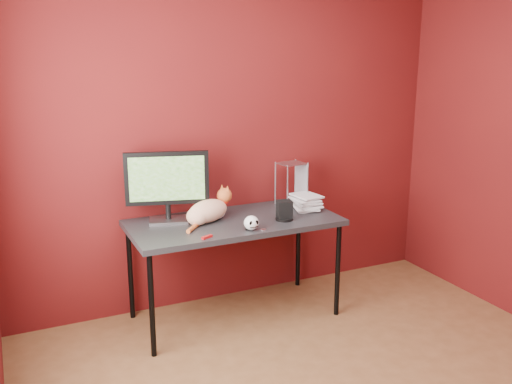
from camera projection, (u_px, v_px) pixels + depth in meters
name	position (u px, v px, depth m)	size (l,w,h in m)	color
room	(370.00, 156.00, 2.77)	(3.52, 3.52, 2.61)	brown
desk	(234.00, 227.00, 4.09)	(1.50, 0.70, 0.75)	black
monitor	(167.00, 183.00, 3.97)	(0.57, 0.25, 0.50)	#A7A6AB
cat	(208.00, 211.00, 4.02)	(0.43, 0.35, 0.24)	orange
skull_mug	(251.00, 223.00, 3.85)	(0.10, 0.10, 0.10)	white
speaker	(284.00, 211.00, 4.07)	(0.13, 0.13, 0.14)	black
book_stack	(297.00, 133.00, 4.21)	(0.23, 0.27, 1.17)	beige
wire_rack	(291.00, 183.00, 4.44)	(0.22, 0.19, 0.34)	#A7A6AB
pocket_knife	(207.00, 237.00, 3.70)	(0.08, 0.02, 0.02)	#A40C0F
black_gadget	(249.00, 228.00, 3.87)	(0.05, 0.03, 0.02)	black
washer	(263.00, 230.00, 3.87)	(0.04, 0.04, 0.00)	#A7A6AB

